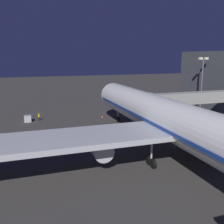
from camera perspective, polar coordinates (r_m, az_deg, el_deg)
The scene contains 8 objects.
ground_plane at distance 49.58m, azimuth 6.22°, elevation -5.52°, with size 320.00×320.00×0.00m, color #383533.
airliner_at_gate at distance 38.20m, azimuth 13.81°, elevation -2.26°, with size 58.44×61.37×20.55m.
jet_bridge at distance 59.23m, azimuth 15.00°, elevation 2.83°, with size 23.44×3.40×7.35m.
apron_floodlight_mast at distance 74.62m, azimuth 19.18°, elevation 6.69°, with size 2.90×0.50×14.75m.
baggage_container_near_belt at distance 63.52m, azimuth -18.07°, elevation -1.41°, with size 1.56×1.59×1.50m, color #B7BABF.
ground_crew_by_belt_loader at distance 64.00m, azimuth -15.78°, elevation -0.96°, with size 0.40×0.40×1.78m.
traffic_cone_nose_port at distance 66.18m, azimuth 1.47°, elevation -0.70°, with size 0.36×0.36×0.55m, color orange.
traffic_cone_nose_starboard at distance 64.82m, azimuth -2.18°, elevation -0.98°, with size 0.36×0.36×0.55m, color orange.
Camera 1 is at (20.21, 42.72, 14.99)m, focal length 41.54 mm.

